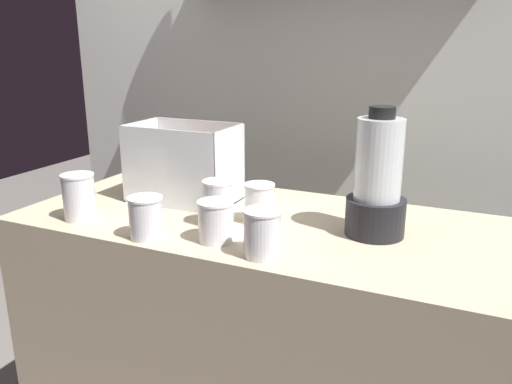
{
  "coord_description": "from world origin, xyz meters",
  "views": [
    {
      "loc": [
        0.59,
        -1.29,
        1.4
      ],
      "look_at": [
        0.0,
        0.0,
        0.98
      ],
      "focal_mm": 36.04,
      "sensor_mm": 36.0,
      "label": 1
    }
  ],
  "objects": [
    {
      "name": "back_wall_unit",
      "position": [
        -0.0,
        0.77,
        1.27
      ],
      "size": [
        2.6,
        0.24,
        2.5
      ],
      "color": "silver",
      "rests_on": "ground_plane"
    },
    {
      "name": "juice_cup_beet_far_left",
      "position": [
        -0.46,
        -0.22,
        0.96
      ],
      "size": [
        0.09,
        0.09,
        0.13
      ],
      "color": "white",
      "rests_on": "counter"
    },
    {
      "name": "carrot_display_bin",
      "position": [
        -0.28,
        0.07,
        0.98
      ],
      "size": [
        0.33,
        0.2,
        0.25
      ],
      "color": "white",
      "rests_on": "counter"
    },
    {
      "name": "counter",
      "position": [
        0.0,
        0.0,
        0.45
      ],
      "size": [
        1.4,
        0.64,
        0.9
      ],
      "primitive_type": "cube",
      "color": "tan",
      "rests_on": "ground_plane"
    },
    {
      "name": "juice_cup_beet_rightmost",
      "position": [
        0.13,
        -0.24,
        0.95
      ],
      "size": [
        0.09,
        0.09,
        0.12
      ],
      "color": "white",
      "rests_on": "counter"
    },
    {
      "name": "juice_cup_carrot_far_right",
      "position": [
        0.02,
        -0.03,
        0.95
      ],
      "size": [
        0.09,
        0.09,
        0.11
      ],
      "color": "white",
      "rests_on": "counter"
    },
    {
      "name": "blender_pitcher",
      "position": [
        0.34,
        0.01,
        1.04
      ],
      "size": [
        0.16,
        0.16,
        0.34
      ],
      "color": "black",
      "rests_on": "counter"
    },
    {
      "name": "juice_cup_carrot_middle",
      "position": [
        -0.07,
        -0.1,
        0.96
      ],
      "size": [
        0.09,
        0.09,
        0.13
      ],
      "color": "white",
      "rests_on": "counter"
    },
    {
      "name": "juice_cup_beet_left",
      "position": [
        -0.2,
        -0.26,
        0.95
      ],
      "size": [
        0.09,
        0.09,
        0.11
      ],
      "color": "white",
      "rests_on": "counter"
    },
    {
      "name": "juice_cup_pomegranate_right",
      "position": [
        -0.02,
        -0.2,
        0.95
      ],
      "size": [
        0.09,
        0.09,
        0.11
      ],
      "color": "white",
      "rests_on": "counter"
    }
  ]
}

